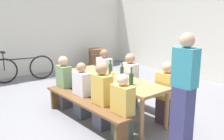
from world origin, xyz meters
The scene contains 21 objects.
ground_plane centered at (0.00, 0.00, 0.00)m, with size 24.00×24.00×0.00m, color slate.
back_wall centered at (0.00, 3.80, 1.60)m, with size 14.00×0.20×3.20m, color silver.
side_wall centered at (-4.21, 0.00, 1.60)m, with size 0.20×7.99×3.20m, color silver.
tasting_table centered at (0.00, 0.00, 0.67)m, with size 2.34×0.72×0.75m.
bench_near centered at (0.00, -0.66, 0.36)m, with size 2.24×0.30×0.45m.
bench_far centered at (0.00, 0.66, 0.36)m, with size 2.24×0.30×0.45m.
wine_bottle_0 centered at (0.57, -0.04, 0.86)m, with size 0.08×0.08×0.31m.
wine_bottle_1 centered at (0.18, 0.09, 0.87)m, with size 0.07×0.07×0.33m.
wine_bottle_2 centered at (-0.25, 0.17, 0.86)m, with size 0.07×0.07×0.29m.
wine_glass_0 centered at (-0.29, -0.15, 0.88)m, with size 0.07×0.07×0.19m.
wine_glass_1 centered at (0.11, -0.10, 0.87)m, with size 0.07×0.07×0.17m.
seated_guest_near_0 centered at (-0.95, -0.51, 0.53)m, with size 0.32×0.24×1.09m.
seated_guest_near_1 centered at (-0.27, -0.51, 0.50)m, with size 0.36×0.24×1.07m.
seated_guest_near_2 centered at (0.35, -0.51, 0.56)m, with size 0.35×0.24×1.16m.
seated_guest_near_3 centered at (0.87, -0.51, 0.50)m, with size 0.37×0.24×1.08m.
seated_guest_far_0 centered at (-0.89, 0.51, 0.54)m, with size 0.37×0.24×1.14m.
seated_guest_far_1 centered at (-0.05, 0.51, 0.56)m, with size 0.34×0.24×1.15m.
seated_guest_far_2 centered at (0.90, 0.51, 0.54)m, with size 0.37×0.24×1.13m.
standing_host centered at (1.66, -0.09, 0.85)m, with size 0.32×0.24×1.72m.
wine_barrel centered at (-3.49, 2.17, 0.34)m, with size 0.57×0.57×0.69m.
parked_bicycle_0 centered at (-3.48, -0.42, 0.37)m, with size 0.42×1.69×0.90m.
Camera 1 is at (3.63, -2.99, 2.02)m, focal length 41.20 mm.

